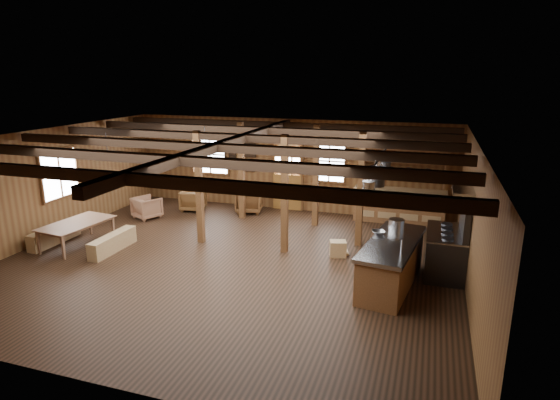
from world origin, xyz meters
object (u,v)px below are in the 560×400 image
object	(u,v)px
kitchen_island	(391,263)
dining_table	(79,235)
armchair_a	(193,200)
armchair_c	(147,207)
armchair_b	(249,201)
commercial_range	(448,245)

from	to	relation	value
kitchen_island	dining_table	xyz separation A→B (m)	(-7.47, -0.15, -0.17)
dining_table	armchair_a	size ratio (longest dim) A/B	2.49
armchair_a	armchair_c	world-z (taller)	same
dining_table	armchair_c	distance (m)	2.55
armchair_a	armchair_b	size ratio (longest dim) A/B	0.91
kitchen_island	armchair_a	world-z (taller)	kitchen_island
kitchen_island	armchair_b	distance (m)	6.01
armchair_a	armchair_c	distance (m)	1.45
dining_table	armchair_b	world-z (taller)	armchair_b
armchair_c	commercial_range	bearing A→B (deg)	-164.42
commercial_range	armchair_b	world-z (taller)	commercial_range
kitchen_island	armchair_b	bearing A→B (deg)	147.75
dining_table	armchair_a	world-z (taller)	armchair_a
armchair_b	armchair_c	bearing A→B (deg)	17.38
dining_table	armchair_c	world-z (taller)	armchair_c
commercial_range	armchair_c	world-z (taller)	commercial_range
armchair_c	armchair_a	bearing A→B (deg)	-103.15
kitchen_island	armchair_a	xyz separation A→B (m)	(-6.31, 3.53, -0.16)
armchair_a	commercial_range	bearing A→B (deg)	152.33
armchair_a	armchair_b	distance (m)	1.76
commercial_range	armchair_c	xyz separation A→B (m)	(-8.29, 1.42, -0.31)
armchair_a	armchair_b	world-z (taller)	armchair_b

